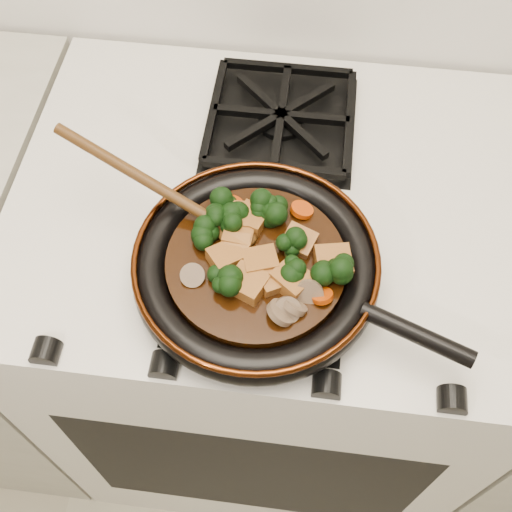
# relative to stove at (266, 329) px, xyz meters

# --- Properties ---
(stove) EXTENTS (0.76, 0.60, 0.90)m
(stove) POSITION_rel_stove_xyz_m (0.00, 0.00, 0.00)
(stove) COLOR silver
(stove) RESTS_ON ground
(burner_grate_front) EXTENTS (0.23, 0.23, 0.03)m
(burner_grate_front) POSITION_rel_stove_xyz_m (0.00, -0.14, 0.46)
(burner_grate_front) COLOR black
(burner_grate_front) RESTS_ON stove
(burner_grate_back) EXTENTS (0.23, 0.23, 0.03)m
(burner_grate_back) POSITION_rel_stove_xyz_m (0.00, 0.14, 0.46)
(burner_grate_back) COLOR black
(burner_grate_back) RESTS_ON stove
(skillet) EXTENTS (0.43, 0.32, 0.05)m
(skillet) POSITION_rel_stove_xyz_m (-0.00, -0.15, 0.49)
(skillet) COLOR black
(skillet) RESTS_ON burner_grate_front
(braising_sauce) EXTENTS (0.23, 0.23, 0.02)m
(braising_sauce) POSITION_rel_stove_xyz_m (-0.00, -0.15, 0.50)
(braising_sauce) COLOR black
(braising_sauce) RESTS_ON skillet
(tofu_cube_0) EXTENTS (0.05, 0.05, 0.02)m
(tofu_cube_0) POSITION_rel_stove_xyz_m (0.02, -0.18, 0.52)
(tofu_cube_0) COLOR brown
(tofu_cube_0) RESTS_ON braising_sauce
(tofu_cube_1) EXTENTS (0.05, 0.05, 0.03)m
(tofu_cube_1) POSITION_rel_stove_xyz_m (0.05, -0.12, 0.52)
(tofu_cube_1) COLOR brown
(tofu_cube_1) RESTS_ON braising_sauce
(tofu_cube_2) EXTENTS (0.05, 0.05, 0.03)m
(tofu_cube_2) POSITION_rel_stove_xyz_m (0.00, -0.15, 0.52)
(tofu_cube_2) COLOR brown
(tofu_cube_2) RESTS_ON braising_sauce
(tofu_cube_3) EXTENTS (0.06, 0.06, 0.03)m
(tofu_cube_3) POSITION_rel_stove_xyz_m (-0.01, -0.19, 0.52)
(tofu_cube_3) COLOR brown
(tofu_cube_3) RESTS_ON braising_sauce
(tofu_cube_4) EXTENTS (0.03, 0.04, 0.02)m
(tofu_cube_4) POSITION_rel_stove_xyz_m (-0.03, -0.14, 0.52)
(tofu_cube_4) COLOR brown
(tofu_cube_4) RESTS_ON braising_sauce
(tofu_cube_5) EXTENTS (0.05, 0.05, 0.03)m
(tofu_cube_5) POSITION_rel_stove_xyz_m (0.09, -0.14, 0.52)
(tofu_cube_5) COLOR brown
(tofu_cube_5) RESTS_ON braising_sauce
(tofu_cube_6) EXTENTS (0.04, 0.04, 0.03)m
(tofu_cube_6) POSITION_rel_stove_xyz_m (-0.03, -0.12, 0.52)
(tofu_cube_6) COLOR brown
(tofu_cube_6) RESTS_ON braising_sauce
(tofu_cube_7) EXTENTS (0.05, 0.05, 0.03)m
(tofu_cube_7) POSITION_rel_stove_xyz_m (-0.04, -0.15, 0.52)
(tofu_cube_7) COLOR brown
(tofu_cube_7) RESTS_ON braising_sauce
(tofu_cube_8) EXTENTS (0.06, 0.06, 0.03)m
(tofu_cube_8) POSITION_rel_stove_xyz_m (0.04, -0.17, 0.52)
(tofu_cube_8) COLOR brown
(tofu_cube_8) RESTS_ON braising_sauce
(tofu_cube_9) EXTENTS (0.04, 0.04, 0.03)m
(tofu_cube_9) POSITION_rel_stove_xyz_m (-0.04, -0.09, 0.52)
(tofu_cube_9) COLOR brown
(tofu_cube_9) RESTS_ON braising_sauce
(tofu_cube_10) EXTENTS (0.05, 0.05, 0.02)m
(tofu_cube_10) POSITION_rel_stove_xyz_m (-0.02, -0.09, 0.52)
(tofu_cube_10) COLOR brown
(tofu_cube_10) RESTS_ON braising_sauce
(broccoli_floret_0) EXTENTS (0.07, 0.07, 0.07)m
(broccoli_floret_0) POSITION_rel_stove_xyz_m (-0.08, -0.13, 0.52)
(broccoli_floret_0) COLOR black
(broccoli_floret_0) RESTS_ON braising_sauce
(broccoli_floret_1) EXTENTS (0.07, 0.07, 0.07)m
(broccoli_floret_1) POSITION_rel_stove_xyz_m (-0.03, -0.10, 0.52)
(broccoli_floret_1) COLOR black
(broccoli_floret_1) RESTS_ON braising_sauce
(broccoli_floret_2) EXTENTS (0.09, 0.08, 0.06)m
(broccoli_floret_2) POSITION_rel_stove_xyz_m (-0.04, -0.19, 0.52)
(broccoli_floret_2) COLOR black
(broccoli_floret_2) RESTS_ON braising_sauce
(broccoli_floret_3) EXTENTS (0.09, 0.08, 0.07)m
(broccoli_floret_3) POSITION_rel_stove_xyz_m (0.04, -0.16, 0.52)
(broccoli_floret_3) COLOR black
(broccoli_floret_3) RESTS_ON braising_sauce
(broccoli_floret_4) EXTENTS (0.08, 0.08, 0.07)m
(broccoli_floret_4) POSITION_rel_stove_xyz_m (0.00, -0.07, 0.52)
(broccoli_floret_4) COLOR black
(broccoli_floret_4) RESTS_ON braising_sauce
(broccoli_floret_5) EXTENTS (0.08, 0.08, 0.06)m
(broccoli_floret_5) POSITION_rel_stove_xyz_m (0.09, -0.16, 0.52)
(broccoli_floret_5) COLOR black
(broccoli_floret_5) RESTS_ON braising_sauce
(broccoli_floret_6) EXTENTS (0.07, 0.07, 0.07)m
(broccoli_floret_6) POSITION_rel_stove_xyz_m (0.01, -0.07, 0.52)
(broccoli_floret_6) COLOR black
(broccoli_floret_6) RESTS_ON braising_sauce
(broccoli_floret_7) EXTENTS (0.07, 0.07, 0.06)m
(broccoli_floret_7) POSITION_rel_stove_xyz_m (-0.07, -0.11, 0.52)
(broccoli_floret_7) COLOR black
(broccoli_floret_7) RESTS_ON braising_sauce
(broccoli_floret_8) EXTENTS (0.06, 0.06, 0.06)m
(broccoli_floret_8) POSITION_rel_stove_xyz_m (0.04, -0.13, 0.52)
(broccoli_floret_8) COLOR black
(broccoli_floret_8) RESTS_ON braising_sauce
(broccoli_floret_9) EXTENTS (0.07, 0.07, 0.07)m
(broccoli_floret_9) POSITION_rel_stove_xyz_m (-0.05, -0.08, 0.52)
(broccoli_floret_9) COLOR black
(broccoli_floret_9) RESTS_ON braising_sauce
(carrot_coin_0) EXTENTS (0.03, 0.03, 0.02)m
(carrot_coin_0) POSITION_rel_stove_xyz_m (0.01, -0.08, 0.51)
(carrot_coin_0) COLOR #AD3504
(carrot_coin_0) RESTS_ON braising_sauce
(carrot_coin_1) EXTENTS (0.03, 0.03, 0.02)m
(carrot_coin_1) POSITION_rel_stove_xyz_m (-0.04, -0.07, 0.51)
(carrot_coin_1) COLOR #AD3504
(carrot_coin_1) RESTS_ON braising_sauce
(carrot_coin_2) EXTENTS (0.03, 0.03, 0.01)m
(carrot_coin_2) POSITION_rel_stove_xyz_m (-0.02, -0.10, 0.51)
(carrot_coin_2) COLOR #AD3504
(carrot_coin_2) RESTS_ON braising_sauce
(carrot_coin_3) EXTENTS (0.03, 0.03, 0.02)m
(carrot_coin_3) POSITION_rel_stove_xyz_m (0.05, -0.07, 0.51)
(carrot_coin_3) COLOR #AD3504
(carrot_coin_3) RESTS_ON braising_sauce
(carrot_coin_4) EXTENTS (0.03, 0.03, 0.02)m
(carrot_coin_4) POSITION_rel_stove_xyz_m (0.08, -0.19, 0.51)
(carrot_coin_4) COLOR #AD3504
(carrot_coin_4) RESTS_ON braising_sauce
(mushroom_slice_0) EXTENTS (0.04, 0.04, 0.03)m
(mushroom_slice_0) POSITION_rel_stove_xyz_m (0.04, -0.22, 0.52)
(mushroom_slice_0) COLOR brown
(mushroom_slice_0) RESTS_ON braising_sauce
(mushroom_slice_1) EXTENTS (0.04, 0.04, 0.03)m
(mushroom_slice_1) POSITION_rel_stove_xyz_m (0.05, -0.21, 0.52)
(mushroom_slice_1) COLOR brown
(mushroom_slice_1) RESTS_ON braising_sauce
(mushroom_slice_2) EXTENTS (0.05, 0.05, 0.03)m
(mushroom_slice_2) POSITION_rel_stove_xyz_m (0.04, -0.22, 0.52)
(mushroom_slice_2) COLOR brown
(mushroom_slice_2) RESTS_ON braising_sauce
(mushroom_slice_3) EXTENTS (0.04, 0.04, 0.02)m
(mushroom_slice_3) POSITION_rel_stove_xyz_m (-0.08, -0.18, 0.52)
(mushroom_slice_3) COLOR brown
(mushroom_slice_3) RESTS_ON braising_sauce
(mushroom_slice_4) EXTENTS (0.04, 0.03, 0.04)m
(mushroom_slice_4) POSITION_rel_stove_xyz_m (0.07, -0.19, 0.52)
(mushroom_slice_4) COLOR brown
(mushroom_slice_4) RESTS_ON braising_sauce
(wooden_spoon) EXTENTS (0.16, 0.08, 0.27)m
(wooden_spoon) POSITION_rel_stove_xyz_m (-0.11, -0.09, 0.54)
(wooden_spoon) COLOR #482A0F
(wooden_spoon) RESTS_ON braising_sauce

